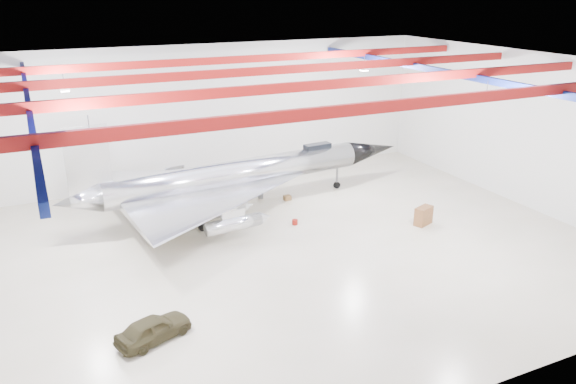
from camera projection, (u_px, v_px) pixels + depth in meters
name	position (u px, v px, depth m)	size (l,w,h in m)	color
floor	(270.00, 252.00, 34.06)	(40.00, 40.00, 0.00)	#BBB394
wall_back	(195.00, 115.00, 44.95)	(40.00, 40.00, 0.00)	silver
wall_right	(526.00, 130.00, 40.11)	(30.00, 30.00, 0.00)	silver
ceiling	(267.00, 68.00, 30.29)	(40.00, 40.00, 0.00)	#0A0F38
ceiling_structure	(267.00, 80.00, 30.52)	(39.50, 29.50, 1.08)	maroon
jet_aircraft	(238.00, 177.00, 39.87)	(26.88, 16.71, 7.33)	silver
jeep	(153.00, 328.00, 25.31)	(1.42, 3.53, 1.20)	#352F1A
desk	(424.00, 216.00, 37.79)	(1.36, 0.68, 1.24)	brown
crate_ply	(158.00, 233.00, 36.25)	(0.50, 0.40, 0.35)	olive
toolbox_red	(182.00, 211.00, 39.81)	(0.44, 0.35, 0.30)	maroon
engine_drum	(224.00, 229.00, 36.71)	(0.49, 0.49, 0.44)	#59595B
parts_bin	(287.00, 198.00, 42.25)	(0.52, 0.42, 0.37)	olive
crate_small	(154.00, 234.00, 36.14)	(0.42, 0.33, 0.29)	#59595B
tool_chest	(295.00, 222.00, 37.89)	(0.39, 0.39, 0.35)	maroon
oil_barrel	(203.00, 224.00, 37.55)	(0.52, 0.42, 0.37)	olive
spares_box	(261.00, 196.00, 42.70)	(0.40, 0.40, 0.36)	#59595B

